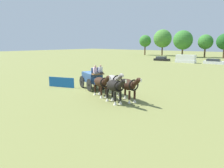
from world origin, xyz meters
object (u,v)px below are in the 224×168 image
(show_wagon, at_px, (93,78))
(draft_horse_lead_near, at_px, (128,85))
(draft_horse_rear_off, at_px, (101,83))
(parked_vehicle_a, at_px, (162,59))
(parked_vehicle_c, at_px, (214,62))
(parked_vehicle_b, at_px, (186,59))
(draft_horse_lead_off, at_px, (115,87))
(draft_horse_rear_near, at_px, (114,81))

(show_wagon, distance_m, draft_horse_lead_near, 6.12)
(draft_horse_rear_off, bearing_deg, parked_vehicle_a, 110.73)
(parked_vehicle_c, bearing_deg, draft_horse_rear_off, -87.51)
(parked_vehicle_a, relative_size, parked_vehicle_b, 0.87)
(draft_horse_rear_off, xyz_separation_m, parked_vehicle_b, (-7.95, 38.77, -0.34))
(show_wagon, relative_size, draft_horse_lead_off, 1.91)
(parked_vehicle_a, bearing_deg, draft_horse_rear_near, -68.09)
(show_wagon, height_order, draft_horse_rear_off, show_wagon)
(draft_horse_lead_off, bearing_deg, show_wagon, 151.99)
(draft_horse_rear_near, relative_size, parked_vehicle_a, 0.69)
(draft_horse_rear_near, xyz_separation_m, draft_horse_lead_off, (1.93, -2.18, -0.00))
(parked_vehicle_b, bearing_deg, show_wagon, -82.36)
(draft_horse_rear_off, relative_size, draft_horse_lead_near, 0.96)
(draft_horse_lead_off, distance_m, parked_vehicle_a, 45.13)
(show_wagon, relative_size, parked_vehicle_a, 1.31)
(draft_horse_rear_off, height_order, draft_horse_lead_near, draft_horse_lead_near)
(draft_horse_rear_near, distance_m, parked_vehicle_b, 38.49)
(draft_horse_rear_near, bearing_deg, draft_horse_rear_off, -111.41)
(draft_horse_lead_near, bearing_deg, draft_horse_rear_near, 158.08)
(draft_horse_rear_near, bearing_deg, draft_horse_lead_near, -21.92)
(parked_vehicle_b, bearing_deg, draft_horse_rear_near, -77.36)
(draft_horse_rear_off, xyz_separation_m, draft_horse_lead_off, (2.40, -0.97, 0.08))
(parked_vehicle_a, bearing_deg, draft_horse_lead_near, -65.66)
(draft_horse_lead_near, relative_size, parked_vehicle_b, 0.64)
(show_wagon, bearing_deg, parked_vehicle_a, 107.72)
(draft_horse_rear_near, height_order, draft_horse_lead_off, draft_horse_rear_near)
(parked_vehicle_a, height_order, parked_vehicle_c, parked_vehicle_c)
(parked_vehicle_a, bearing_deg, parked_vehicle_b, -13.32)
(show_wagon, bearing_deg, draft_horse_lead_off, -28.01)
(draft_horse_lead_off, relative_size, parked_vehicle_a, 0.69)
(draft_horse_lead_near, distance_m, parked_vehicle_a, 44.21)
(draft_horse_lead_near, xyz_separation_m, parked_vehicle_b, (-10.84, 38.53, -0.42))
(parked_vehicle_b, bearing_deg, parked_vehicle_a, 166.68)
(show_wagon, relative_size, parked_vehicle_c, 1.20)
(draft_horse_lead_off, bearing_deg, parked_vehicle_c, 95.78)
(parked_vehicle_c, bearing_deg, draft_horse_lead_off, -84.22)
(draft_horse_rear_near, relative_size, draft_horse_lead_near, 0.94)
(draft_horse_lead_near, distance_m, parked_vehicle_c, 39.92)
(draft_horse_rear_off, bearing_deg, draft_horse_rear_near, 68.59)
(show_wagon, xyz_separation_m, draft_horse_lead_off, (5.41, -2.88, 0.16))
(draft_horse_rear_near, xyz_separation_m, draft_horse_rear_off, (-0.47, -1.21, -0.09))
(draft_horse_rear_near, relative_size, parked_vehicle_b, 0.60)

